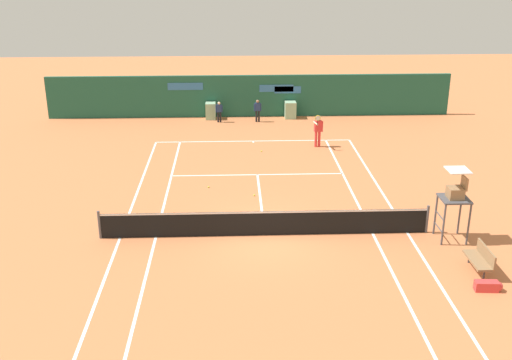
% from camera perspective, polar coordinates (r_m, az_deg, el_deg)
% --- Properties ---
extents(ground_plane, '(80.00, 80.00, 0.01)m').
position_cam_1_polar(ground_plane, '(23.01, 0.76, -4.55)').
color(ground_plane, '#C67042').
extents(tennis_net, '(12.10, 0.10, 1.07)m').
position_cam_1_polar(tennis_net, '(22.27, 0.85, -4.00)').
color(tennis_net, '#4C4C51').
rests_on(tennis_net, ground_plane).
extents(sponsor_back_wall, '(25.00, 1.02, 2.59)m').
position_cam_1_polar(sponsor_back_wall, '(38.15, -0.55, 7.81)').
color(sponsor_back_wall, '#1E5642').
rests_on(sponsor_back_wall, ground_plane).
extents(umpire_chair, '(1.00, 1.00, 2.68)m').
position_cam_1_polar(umpire_chair, '(22.63, 18.16, -1.34)').
color(umpire_chair, '#47474C').
rests_on(umpire_chair, ground_plane).
extents(player_bench, '(0.54, 1.41, 0.88)m').
position_cam_1_polar(player_bench, '(21.14, 20.29, -6.86)').
color(player_bench, '#38383D').
rests_on(player_bench, ground_plane).
extents(equipment_bag, '(0.86, 0.36, 0.32)m').
position_cam_1_polar(equipment_bag, '(20.31, 21.02, -9.26)').
color(equipment_bag, '#DB3838').
rests_on(equipment_bag, ground_plane).
extents(player_on_baseline, '(0.55, 0.78, 1.89)m').
position_cam_1_polar(player_on_baseline, '(32.30, 5.83, 4.82)').
color(player_on_baseline, red).
rests_on(player_on_baseline, ground_plane).
extents(ball_kid_left_post, '(0.46, 0.19, 1.36)m').
position_cam_1_polar(ball_kid_left_post, '(37.00, 0.16, 6.65)').
color(ball_kid_left_post, black).
rests_on(ball_kid_left_post, ground_plane).
extents(ball_kid_centre_post, '(0.42, 0.19, 1.27)m').
position_cam_1_polar(ball_kid_centre_post, '(36.99, -3.47, 6.52)').
color(ball_kid_centre_post, black).
rests_on(ball_kid_centre_post, ground_plane).
extents(tennis_ball_mid_court, '(0.07, 0.07, 0.07)m').
position_cam_1_polar(tennis_ball_mid_court, '(25.93, -0.16, -1.44)').
color(tennis_ball_mid_court, '#CCE033').
rests_on(tennis_ball_mid_court, ground_plane).
extents(tennis_ball_by_sideline, '(0.07, 0.07, 0.07)m').
position_cam_1_polar(tennis_ball_by_sideline, '(26.91, -4.47, -0.65)').
color(tennis_ball_by_sideline, '#CCE033').
rests_on(tennis_ball_by_sideline, ground_plane).
extents(tennis_ball_near_service_line, '(0.07, 0.07, 0.07)m').
position_cam_1_polar(tennis_ball_near_service_line, '(31.60, 0.51, 2.72)').
color(tennis_ball_near_service_line, '#CCE033').
rests_on(tennis_ball_near_service_line, ground_plane).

